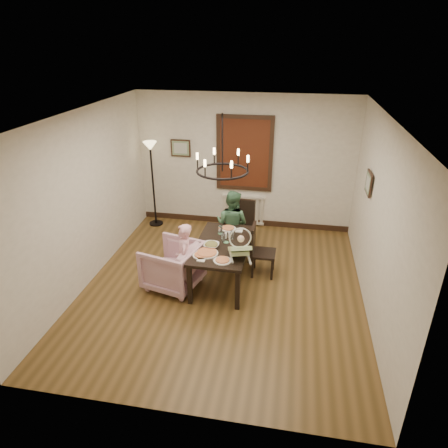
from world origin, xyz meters
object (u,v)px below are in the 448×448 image
(elderly_woman, at_px, (184,264))
(drinking_glass, at_px, (223,238))
(armchair, at_px, (173,266))
(chair_far, at_px, (241,226))
(floor_lamp, at_px, (153,185))
(dining_table, at_px, (223,248))
(chair_right, at_px, (264,250))
(baby_bouncer, at_px, (240,247))
(seated_man, at_px, (232,230))

(elderly_woman, height_order, drinking_glass, elderly_woman)
(armchair, xyz_separation_m, elderly_woman, (0.22, -0.07, 0.10))
(chair_far, height_order, floor_lamp, floor_lamp)
(dining_table, distance_m, chair_right, 0.76)
(baby_bouncer, distance_m, floor_lamp, 3.21)
(chair_far, distance_m, drinking_glass, 1.14)
(drinking_glass, bearing_deg, seated_man, 88.92)
(chair_far, distance_m, chair_right, 0.96)
(chair_right, relative_size, floor_lamp, 0.51)
(chair_right, relative_size, baby_bouncer, 1.86)
(dining_table, xyz_separation_m, chair_right, (0.65, 0.35, -0.17))
(chair_far, relative_size, seated_man, 0.91)
(elderly_woman, relative_size, drinking_glass, 6.84)
(floor_lamp, bearing_deg, chair_right, -32.76)
(seated_man, xyz_separation_m, floor_lamp, (-1.87, 1.08, 0.36))
(chair_far, height_order, seated_man, seated_man)
(dining_table, xyz_separation_m, armchair, (-0.78, -0.28, -0.25))
(elderly_woman, xyz_separation_m, floor_lamp, (-1.30, 2.31, 0.42))
(dining_table, height_order, seated_man, seated_man)
(dining_table, relative_size, seated_man, 1.43)
(chair_far, bearing_deg, elderly_woman, -105.52)
(armchair, height_order, baby_bouncer, baby_bouncer)
(baby_bouncer, height_order, floor_lamp, floor_lamp)
(armchair, relative_size, baby_bouncer, 1.69)
(baby_bouncer, bearing_deg, chair_right, 49.95)
(baby_bouncer, relative_size, drinking_glass, 3.52)
(dining_table, xyz_separation_m, chair_far, (0.14, 1.16, -0.14))
(dining_table, relative_size, drinking_glass, 10.91)
(chair_right, height_order, armchair, chair_right)
(armchair, relative_size, floor_lamp, 0.47)
(dining_table, relative_size, floor_lamp, 0.86)
(chair_far, xyz_separation_m, armchair, (-0.92, -1.44, -0.11))
(dining_table, distance_m, drinking_glass, 0.17)
(seated_man, bearing_deg, armchair, 73.53)
(dining_table, relative_size, chair_right, 1.67)
(baby_bouncer, bearing_deg, elderly_woman, 161.94)
(floor_lamp, bearing_deg, drinking_glass, -45.58)
(dining_table, distance_m, baby_bouncer, 0.56)
(chair_far, height_order, chair_right, chair_far)
(dining_table, xyz_separation_m, elderly_woman, (-0.56, -0.34, -0.15))
(armchair, distance_m, seated_man, 1.42)
(elderly_woman, bearing_deg, floor_lamp, -163.87)
(drinking_glass, xyz_separation_m, floor_lamp, (-1.86, 1.90, 0.11))
(dining_table, relative_size, baby_bouncer, 3.10)
(dining_table, height_order, chair_far, chair_far)
(elderly_woman, distance_m, seated_man, 1.36)
(chair_far, xyz_separation_m, baby_bouncer, (0.19, -1.53, 0.39))
(elderly_woman, xyz_separation_m, baby_bouncer, (0.89, -0.03, 0.40))
(drinking_glass, bearing_deg, floor_lamp, 134.42)
(chair_far, relative_size, baby_bouncer, 1.97)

